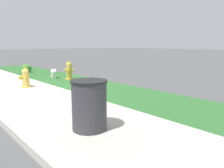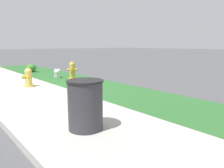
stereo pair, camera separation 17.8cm
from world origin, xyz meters
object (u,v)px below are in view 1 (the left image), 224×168
Objects in this scene: fire_hydrant_far_end at (69,71)px; shrub_bush_mid_verge at (27,68)px; trash_bin at (89,105)px; fire_hydrant_mid_block at (26,78)px; small_white_dog at (54,72)px.

fire_hydrant_far_end reaches higher than shrub_bush_mid_verge.
fire_hydrant_mid_block is at bearing 172.86° from trash_bin.
fire_hydrant_mid_block is 4.29m from trash_bin.
shrub_bush_mid_verge is at bearing -36.60° from fire_hydrant_far_end.
fire_hydrant_far_end is at bearing 153.05° from trash_bin.
fire_hydrant_far_end reaches higher than small_white_dog.
shrub_bush_mid_verge is at bearing -10.78° from fire_hydrant_mid_block.
trash_bin reaches higher than small_white_dog.
shrub_bush_mid_verge is (-2.61, -0.15, -0.04)m from small_white_dog.
fire_hydrant_far_end is 0.82m from small_white_dog.
fire_hydrant_far_end is 1.45× the size of small_white_dog.
fire_hydrant_far_end reaches higher than fire_hydrant_mid_block.
small_white_dog is (-0.76, -0.28, -0.11)m from fire_hydrant_far_end.
trash_bin is at bearing -177.39° from fire_hydrant_mid_block.
shrub_bush_mid_verge is (-3.38, -0.43, -0.15)m from fire_hydrant_far_end.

